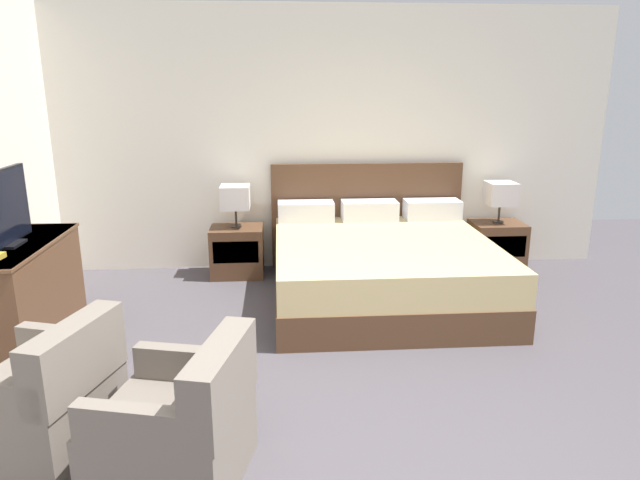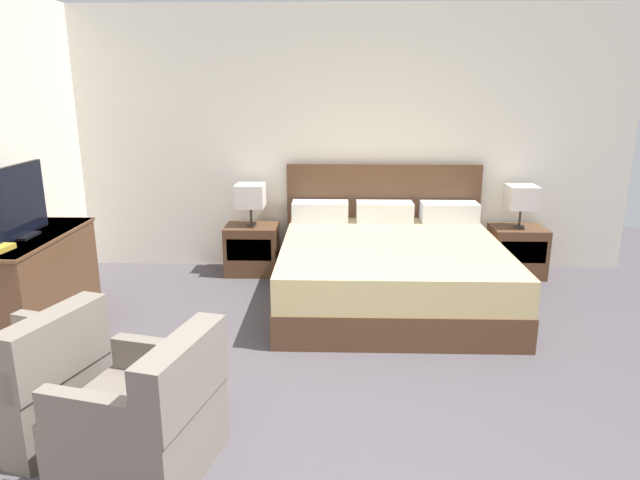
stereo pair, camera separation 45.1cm
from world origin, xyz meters
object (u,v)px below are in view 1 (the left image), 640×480
tv (4,209)px  table_lamp_right (501,194)px  dresser (19,292)px  armchair_by_window (44,402)px  bed (382,266)px  armchair_companion (180,430)px  nightstand_right (496,246)px  table_lamp_left (235,197)px  nightstand_left (237,251)px

tv → table_lamp_right: bearing=19.6°
dresser → armchair_by_window: 1.61m
bed → tv: tv is taller
bed → armchair_companion: 2.88m
nightstand_right → armchair_by_window: (-3.62, -2.93, 0.03)m
dresser → bed: bearing=14.0°
table_lamp_left → armchair_companion: bearing=-91.2°
tv → armchair_companion: (1.49, -1.69, -0.78)m
nightstand_left → dresser: size_ratio=0.41×
nightstand_left → tv: bearing=-135.3°
bed → table_lamp_right: (1.39, 0.76, 0.52)m
dresser → nightstand_left: bearing=43.8°
nightstand_left → dresser: bearing=-136.2°
dresser → armchair_companion: bearing=-49.5°
table_lamp_left → nightstand_left: bearing=-90.0°
table_lamp_right → armchair_companion: (-2.85, -3.24, -0.54)m
nightstand_left → dresser: (-1.56, -1.49, 0.15)m
table_lamp_left → tv: 2.21m
bed → nightstand_left: bed is taller
nightstand_left → table_lamp_right: 2.84m
armchair_companion → nightstand_left: bearing=88.8°
bed → armchair_by_window: bearing=-135.8°
table_lamp_left → dresser: 2.20m
table_lamp_right → bed: bearing=-151.3°
dresser → armchair_companion: (1.49, -1.74, -0.12)m
nightstand_left → armchair_companion: bearing=-91.2°
bed → nightstand_right: bed is taller
table_lamp_right → armchair_companion: table_lamp_right is taller
dresser → armchair_companion: size_ratio=1.57×
nightstand_left → tv: (-1.56, -1.54, 0.80)m
nightstand_left → armchair_companion: armchair_companion is taller
bed → armchair_by_window: size_ratio=2.46×
bed → table_lamp_left: bearing=151.3°
bed → dresser: bearing=-166.0°
tv → armchair_companion: tv is taller
dresser → table_lamp_left: bearing=43.8°
nightstand_left → tv: size_ratio=0.71×
tv → bed: bearing=14.9°
nightstand_right → nightstand_left: bearing=180.0°
nightstand_right → tv: 4.67m
table_lamp_left → table_lamp_right: 2.78m
dresser → table_lamp_right: bearing=19.0°
armchair_companion → table_lamp_right: bearing=48.7°
nightstand_right → tv: tv is taller
table_lamp_right → armchair_companion: size_ratio=0.52×
table_lamp_left → dresser: table_lamp_left is taller
bed → table_lamp_right: bearing=28.7°
nightstand_left → armchair_by_window: armchair_by_window is taller
table_lamp_right → table_lamp_left: bearing=180.0°
armchair_by_window → armchair_companion: same height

